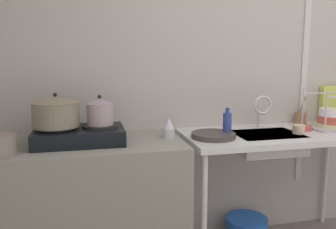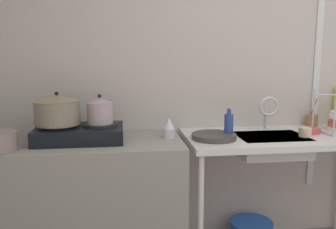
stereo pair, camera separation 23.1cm
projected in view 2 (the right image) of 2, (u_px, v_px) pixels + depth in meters
wall_back at (280, 71)px, 2.74m from camera, size 4.95×0.10×2.60m
wall_metal_strip at (318, 54)px, 2.70m from camera, size 0.05×0.01×2.08m
counter_concrete at (89, 205)px, 2.34m from camera, size 1.21×0.62×0.88m
counter_sink at (283, 145)px, 2.45m from camera, size 1.35×0.62×0.88m
stove at (80, 133)px, 2.26m from camera, size 0.54×0.36×0.11m
pot_on_left_burner at (57, 110)px, 2.22m from camera, size 0.29×0.29×0.21m
pot_on_right_burner at (100, 110)px, 2.25m from camera, size 0.16×0.16×0.19m
percolator at (169, 128)px, 2.35m from camera, size 0.08×0.08×0.13m
sink_basin at (271, 145)px, 2.42m from camera, size 0.46×0.35×0.13m
faucet at (268, 108)px, 2.53m from camera, size 0.14×0.08×0.25m
frying_pan at (214, 136)px, 2.32m from camera, size 0.29×0.29×0.03m
cup_by_rack at (305, 132)px, 2.38m from camera, size 0.08×0.08×0.06m
small_bowl_on_drainboard at (311, 131)px, 2.49m from camera, size 0.13×0.13×0.04m
bottle_by_sink at (229, 125)px, 2.34m from camera, size 0.06×0.06×0.19m
utensil_jar at (312, 120)px, 2.72m from camera, size 0.09×0.09×0.22m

